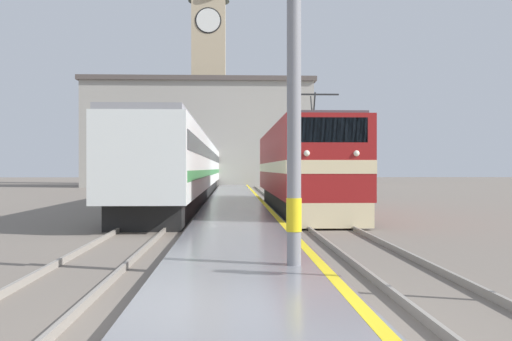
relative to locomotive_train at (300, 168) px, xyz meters
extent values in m
plane|color=#70665B|center=(-2.96, 9.82, -2.02)|extent=(200.00, 200.00, 0.00)
cube|color=slate|center=(-2.96, 4.82, -1.89)|extent=(3.07, 140.00, 0.27)
cube|color=yellow|center=(-1.57, 4.82, -1.75)|extent=(0.20, 140.00, 0.00)
cube|color=#70665B|center=(0.00, 4.82, -2.01)|extent=(2.83, 140.00, 0.02)
cube|color=gray|center=(-0.72, 4.82, -1.93)|extent=(0.07, 140.00, 0.14)
cube|color=gray|center=(0.72, 4.82, -1.93)|extent=(0.07, 140.00, 0.14)
cube|color=#70665B|center=(-5.97, 4.82, -2.01)|extent=(2.83, 140.00, 0.02)
cube|color=gray|center=(-6.69, 4.82, -1.93)|extent=(0.07, 140.00, 0.14)
cube|color=gray|center=(-5.26, 4.82, -1.93)|extent=(0.07, 140.00, 0.14)
cube|color=black|center=(0.00, 0.04, -1.57)|extent=(2.46, 16.17, 0.90)
cube|color=maroon|center=(0.00, 0.04, 0.32)|extent=(2.90, 17.57, 2.88)
cube|color=beige|center=(0.00, 0.04, 0.03)|extent=(2.92, 17.59, 0.44)
cube|color=beige|center=(0.00, -8.60, -1.53)|extent=(2.76, 0.30, 0.81)
cube|color=black|center=(0.00, -8.69, 1.21)|extent=(2.32, 0.12, 0.80)
sphere|color=white|center=(-0.80, -8.73, 0.46)|extent=(0.20, 0.20, 0.20)
sphere|color=white|center=(0.80, -8.73, 0.46)|extent=(0.20, 0.20, 0.20)
cube|color=#4C4C51|center=(0.00, 0.04, 1.82)|extent=(2.61, 16.69, 0.12)
cylinder|color=#333333|center=(0.00, -4.71, 2.38)|extent=(0.06, 0.63, 1.03)
cylinder|color=#333333|center=(0.00, -4.01, 2.38)|extent=(0.06, 0.63, 1.03)
cube|color=#262626|center=(0.00, -4.36, 2.88)|extent=(2.03, 0.08, 0.06)
cube|color=black|center=(-5.97, 15.49, -1.57)|extent=(2.47, 48.95, 0.90)
cube|color=silver|center=(-5.97, 15.49, 0.30)|extent=(2.90, 50.99, 2.85)
cube|color=black|center=(-5.97, 15.49, 0.87)|extent=(2.92, 49.97, 0.64)
cube|color=#338442|center=(-5.97, 15.49, -0.27)|extent=(2.92, 49.97, 0.36)
cube|color=gray|center=(-5.97, 15.49, 1.82)|extent=(2.67, 50.99, 0.20)
cylinder|color=gray|center=(-2.07, -16.99, 2.23)|extent=(0.26, 0.26, 7.96)
cylinder|color=yellow|center=(-2.07, -16.99, -0.85)|extent=(0.28, 0.28, 0.60)
cube|color=tan|center=(-6.06, 48.21, 9.56)|extent=(4.17, 4.17, 23.16)
cylinder|color=black|center=(-6.06, 46.10, 18.22)|extent=(3.22, 0.06, 3.22)
cylinder|color=white|center=(-6.06, 46.07, 18.22)|extent=(2.92, 0.10, 2.92)
cube|color=#A8A399|center=(-6.78, 39.18, 3.60)|extent=(24.55, 8.20, 11.25)
cube|color=#564C47|center=(-6.78, 39.18, 9.48)|extent=(25.15, 8.80, 0.50)
camera|label=1|loc=(-3.18, -27.65, -0.02)|focal=42.00mm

